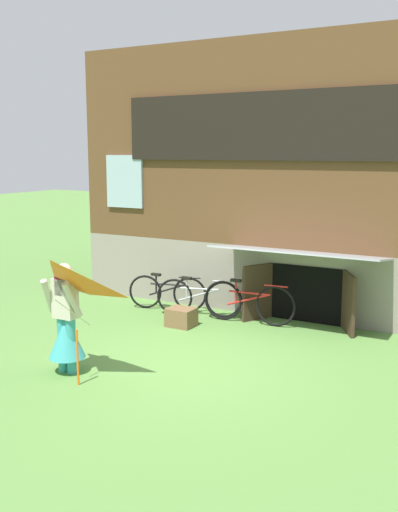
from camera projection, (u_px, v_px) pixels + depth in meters
name	position (u px, v px, depth m)	size (l,w,h in m)	color
ground_plane	(184.00, 363.00, 8.90)	(60.00, 60.00, 0.00)	#56843D
log_house	(305.00, 175.00, 12.94)	(8.36, 5.54, 5.21)	gray
person	(66.00, 327.00, 8.42)	(0.61, 0.52, 1.59)	teal
kite	(51.00, 295.00, 7.65)	(1.08, 1.14, 1.62)	orange
bicycle_red	(249.00, 302.00, 10.91)	(1.77, 0.18, 0.80)	black
bicycle_silver	(199.00, 297.00, 11.37)	(1.62, 0.50, 0.76)	black
bicycle_black	(167.00, 292.00, 11.86)	(1.55, 0.48, 0.73)	black
wooden_crate	(181.00, 317.00, 10.75)	(0.48, 0.41, 0.33)	brown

